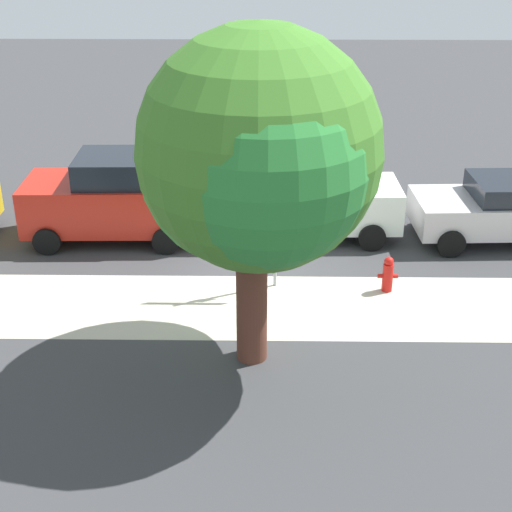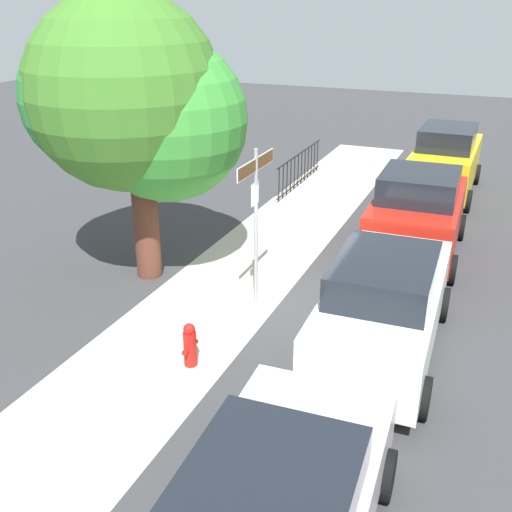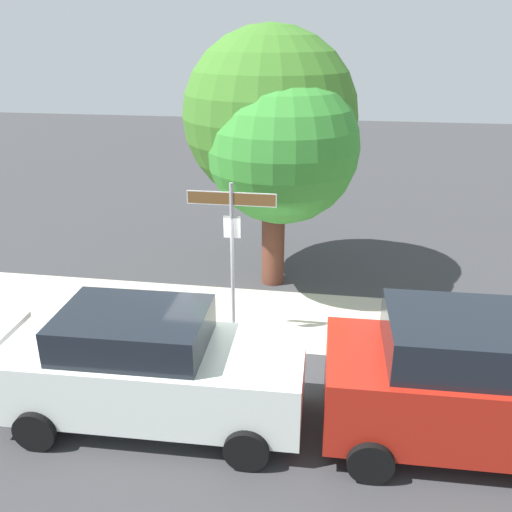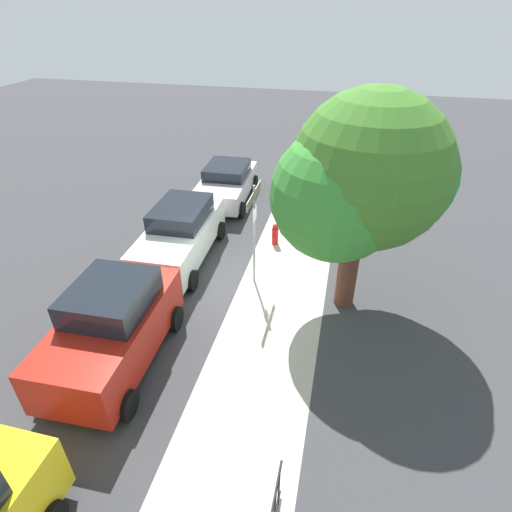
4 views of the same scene
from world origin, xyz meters
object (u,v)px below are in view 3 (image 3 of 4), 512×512
at_px(street_sign, 232,231).
at_px(fire_hydrant, 124,307).
at_px(car_red, 465,384).
at_px(shade_tree, 273,126).
at_px(car_white, 151,367).

distance_m(street_sign, fire_hydrant, 3.01).
height_order(street_sign, fire_hydrant, street_sign).
bearing_deg(car_red, fire_hydrant, 155.44).
height_order(shade_tree, fire_hydrant, shade_tree).
xyz_separation_m(street_sign, fire_hydrant, (-2.35, 0.20, -1.88)).
xyz_separation_m(shade_tree, fire_hydrant, (-2.73, -2.62, -3.36)).
relative_size(car_white, car_red, 1.13).
bearing_deg(fire_hydrant, car_white, -60.64).
xyz_separation_m(car_white, fire_hydrant, (-1.59, 2.83, -0.55)).
relative_size(shade_tree, car_white, 1.28).
distance_m(shade_tree, car_red, 6.88).
bearing_deg(car_white, shade_tree, 76.70).
bearing_deg(car_white, car_red, 0.64).
xyz_separation_m(street_sign, shade_tree, (0.38, 2.82, 1.49)).
distance_m(shade_tree, car_white, 6.24).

